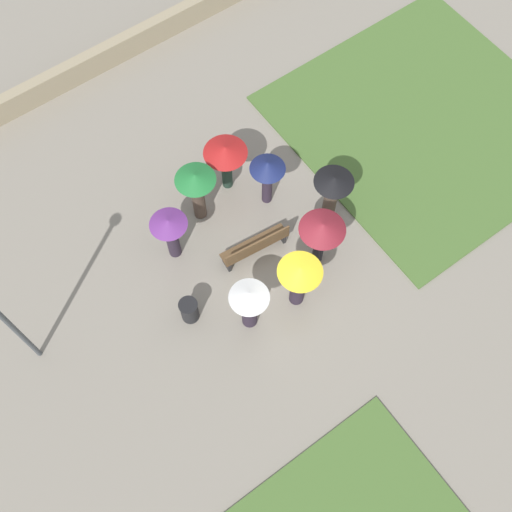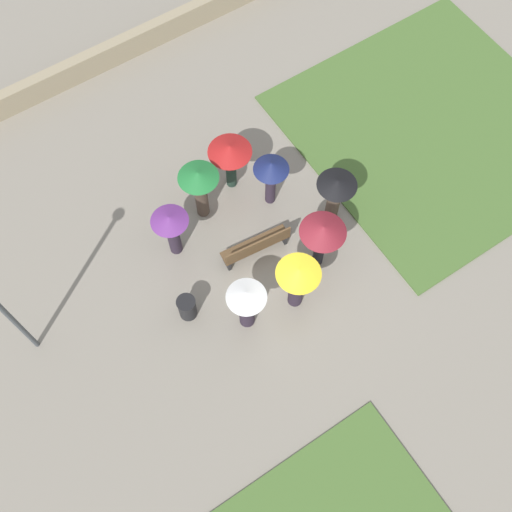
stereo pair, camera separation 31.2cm
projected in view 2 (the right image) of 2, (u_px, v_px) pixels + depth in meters
The scene contains 13 objects.
ground_plane at pixel (291, 276), 17.03m from camera, with size 90.00×90.00×0.00m, color gray.
lawn_patch_near at pixel (434, 129), 19.07m from camera, with size 7.65×7.82×0.06m.
parapet_wall at pixel (125, 47), 19.95m from camera, with size 45.00×0.35×0.81m.
park_bench at pixel (256, 246), 16.88m from camera, with size 1.92×0.62×0.90m.
trash_bin at pixel (187, 308), 16.22m from camera, with size 0.49×0.49×0.79m.
crowd_person_maroon at pixel (322, 234), 15.84m from camera, with size 1.18×1.18×1.92m.
crowd_person_purple at pixel (171, 228), 16.28m from camera, with size 0.97×0.97×1.77m.
crowd_person_white at pixel (247, 302), 15.36m from camera, with size 0.99×0.99×1.85m.
crowd_person_black at pixel (335, 192), 16.69m from camera, with size 1.06×1.06×1.81m.
crowd_person_navy at pixel (271, 172), 16.80m from camera, with size 0.96×0.96×1.81m.
crowd_person_green at pixel (199, 185), 16.62m from camera, with size 1.08×1.08×1.97m.
crowd_person_yellow at pixel (298, 279), 15.52m from camera, with size 1.11×1.11×1.92m.
crowd_person_red at pixel (230, 154), 16.98m from camera, with size 1.19×1.19×1.80m.
Camera 2 is at (4.55, 5.24, 15.59)m, focal length 45.00 mm.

